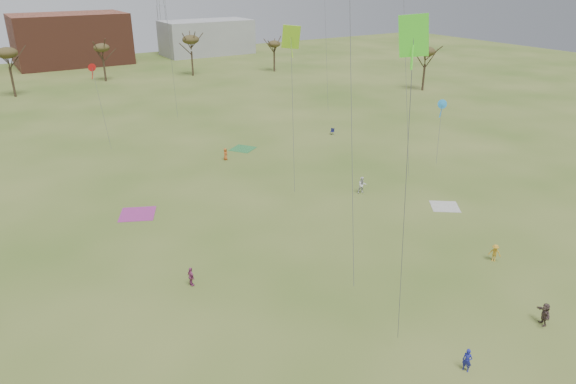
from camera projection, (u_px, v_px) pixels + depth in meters
ground at (385, 330)px, 34.12m from camera, size 260.00×260.00×0.00m
flyer_near_right at (467, 360)px, 30.43m from camera, size 0.54×0.64×1.49m
spectator_fore_c at (545, 314)px, 34.41m from camera, size 1.16×1.53×1.61m
flyer_mid_b at (495, 253)px, 41.98m from camera, size 1.01×1.09×1.47m
spectator_mid_d at (191, 277)px, 38.68m from camera, size 0.46×0.93×1.52m
spectator_mid_e at (362, 185)px, 54.74m from camera, size 1.05×0.92×1.80m
flyer_far_b at (225, 154)px, 64.44m from camera, size 0.85×0.84×1.48m
blanket_cream at (445, 207)px, 51.93m from camera, size 3.72×3.72×0.03m
blanket_plum at (138, 214)px, 50.34m from camera, size 4.31×4.31×0.03m
blanket_olive at (243, 149)px, 68.65m from camera, size 3.92×3.92×0.03m
camp_chair_right at (332, 133)px, 74.53m from camera, size 0.74×0.73×0.87m
tree_line at (71, 60)px, 91.64m from camera, size 117.44×49.32×8.91m
building_brick at (71, 39)px, 127.76m from camera, size 26.00×16.00×12.00m
building_grey at (207, 37)px, 143.89m from camera, size 24.00×12.00×9.00m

